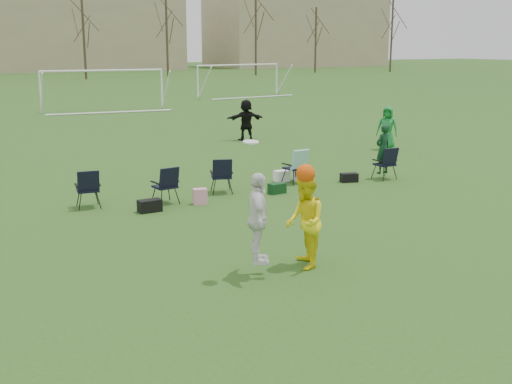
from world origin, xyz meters
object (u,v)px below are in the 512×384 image
fielder_black (246,120)px  goal_right (239,71)px  center_contest (287,219)px  goal_mid (103,78)px  fielder_green_far (387,128)px

fielder_black → goal_right: 23.35m
goal_right → fielder_black: bearing=-122.8°
center_contest → goal_mid: bearing=82.1°
center_contest → fielder_black: bearing=66.5°
fielder_green_far → goal_right: size_ratio=0.22×
center_contest → goal_right: 39.35m
goal_mid → goal_right: 13.42m
center_contest → fielder_green_far: bearing=44.7°
fielder_green_far → center_contest: 14.28m
fielder_green_far → fielder_black: 5.96m
fielder_green_far → goal_right: (6.02, 25.81, 1.10)m
center_contest → goal_mid: size_ratio=0.32×
fielder_black → center_contest: 16.02m
center_contest → goal_mid: (4.17, 29.86, 0.98)m
center_contest → goal_right: size_ratio=0.33×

